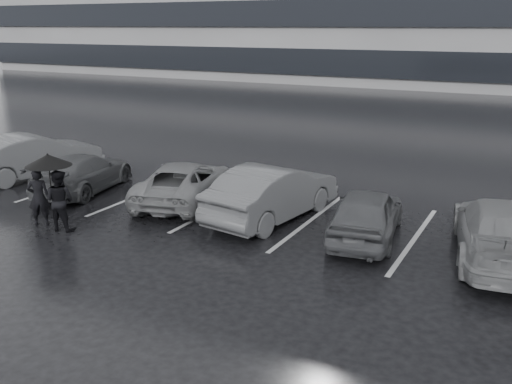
{
  "coord_description": "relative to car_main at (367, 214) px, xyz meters",
  "views": [
    {
      "loc": [
        6.05,
        -10.94,
        5.07
      ],
      "look_at": [
        -0.23,
        1.0,
        1.1
      ],
      "focal_mm": 40.0,
      "sensor_mm": 36.0,
      "label": 1
    }
  ],
  "objects": [
    {
      "name": "ground",
      "position": [
        -2.31,
        -1.98,
        -0.64
      ],
      "size": [
        160.0,
        160.0,
        0.0
      ],
      "primitive_type": "plane",
      "color": "black",
      "rests_on": "ground"
    },
    {
      "name": "car_main",
      "position": [
        0.0,
        0.0,
        0.0
      ],
      "size": [
        2.03,
        3.92,
        1.28
      ],
      "primitive_type": "imported",
      "rotation": [
        0.0,
        0.0,
        3.29
      ],
      "color": "black",
      "rests_on": "ground"
    },
    {
      "name": "umbrella",
      "position": [
        -7.41,
        -2.97,
        1.15
      ],
      "size": [
        1.16,
        1.16,
        1.97
      ],
      "color": "black",
      "rests_on": "ground"
    },
    {
      "name": "stall_stripes",
      "position": [
        -3.11,
        0.52,
        -0.64
      ],
      "size": [
        19.72,
        5.0,
        0.0
      ],
      "color": "#A1A1A3",
      "rests_on": "ground"
    },
    {
      "name": "car_west_a",
      "position": [
        -2.7,
        0.3,
        0.1
      ],
      "size": [
        2.21,
        4.67,
        1.48
      ],
      "primitive_type": "imported",
      "rotation": [
        0.0,
        0.0,
        2.99
      ],
      "color": "#303033",
      "rests_on": "ground"
    },
    {
      "name": "pedestrian_right",
      "position": [
        -7.09,
        -3.02,
        0.15
      ],
      "size": [
        0.86,
        0.72,
        1.58
      ],
      "primitive_type": "imported",
      "rotation": [
        0.0,
        0.0,
        3.31
      ],
      "color": "black",
      "rests_on": "ground"
    },
    {
      "name": "pedestrian_left",
      "position": [
        -7.88,
        -3.0,
        0.12
      ],
      "size": [
        0.66,
        0.63,
        1.51
      ],
      "primitive_type": "imported",
      "rotation": [
        0.0,
        0.0,
        3.82
      ],
      "color": "black",
      "rests_on": "ground"
    },
    {
      "name": "car_west_b",
      "position": [
        -5.65,
        0.42,
        -0.03
      ],
      "size": [
        3.13,
        4.76,
        1.22
      ],
      "primitive_type": "imported",
      "rotation": [
        0.0,
        0.0,
        3.42
      ],
      "color": "#4D4E50",
      "rests_on": "ground"
    },
    {
      "name": "car_east",
      "position": [
        3.07,
        0.11,
        0.06
      ],
      "size": [
        2.81,
        5.08,
        1.39
      ],
      "primitive_type": "imported",
      "rotation": [
        0.0,
        0.0,
        3.33
      ],
      "color": "#4D4E50",
      "rests_on": "ground"
    },
    {
      "name": "car_west_d",
      "position": [
        -11.86,
        0.43,
        0.11
      ],
      "size": [
        2.77,
        4.81,
        1.5
      ],
      "primitive_type": "imported",
      "rotation": [
        0.0,
        0.0,
        2.86
      ],
      "color": "#303033",
      "rests_on": "ground"
    },
    {
      "name": "car_west_c",
      "position": [
        -9.14,
        -0.11,
        -0.04
      ],
      "size": [
        2.51,
        4.37,
        1.19
      ],
      "primitive_type": "imported",
      "rotation": [
        0.0,
        0.0,
        3.36
      ],
      "color": "black",
      "rests_on": "ground"
    }
  ]
}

